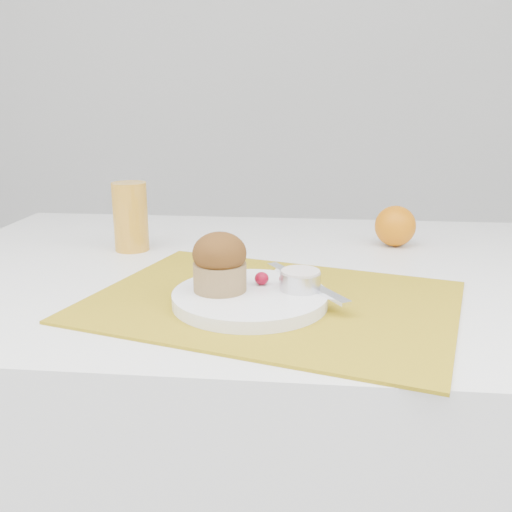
# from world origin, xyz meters

# --- Properties ---
(table) EXTENTS (1.20, 0.80, 0.75)m
(table) POSITION_xyz_m (0.00, 0.05, 0.38)
(table) COLOR white
(table) RESTS_ON ground
(placemat) EXTENTS (0.58, 0.48, 0.00)m
(placemat) POSITION_xyz_m (0.02, -0.12, 0.75)
(placemat) COLOR #AA8C17
(placemat) RESTS_ON table
(plate) EXTENTS (0.22, 0.22, 0.02)m
(plate) POSITION_xyz_m (-0.01, -0.14, 0.76)
(plate) COLOR white
(plate) RESTS_ON placemat
(ramekin) EXTENTS (0.06, 0.06, 0.02)m
(ramekin) POSITION_xyz_m (0.06, -0.12, 0.78)
(ramekin) COLOR silver
(ramekin) RESTS_ON plate
(cream) EXTENTS (0.06, 0.06, 0.01)m
(cream) POSITION_xyz_m (0.06, -0.12, 0.80)
(cream) COLOR silver
(cream) RESTS_ON ramekin
(raspberry_near) EXTENTS (0.02, 0.02, 0.02)m
(raspberry_near) POSITION_xyz_m (0.01, -0.11, 0.78)
(raspberry_near) COLOR #620213
(raspberry_near) RESTS_ON plate
(raspberry_far) EXTENTS (0.02, 0.02, 0.02)m
(raspberry_far) POSITION_xyz_m (0.04, -0.10, 0.78)
(raspberry_far) COLOR #610209
(raspberry_far) RESTS_ON plate
(butter_knife) EXTENTS (0.12, 0.18, 0.00)m
(butter_knife) POSITION_xyz_m (0.07, -0.10, 0.77)
(butter_knife) COLOR white
(butter_knife) RESTS_ON plate
(orange) EXTENTS (0.08, 0.08, 0.08)m
(orange) POSITION_xyz_m (0.23, 0.22, 0.79)
(orange) COLOR orange
(orange) RESTS_ON table
(juice_glass) EXTENTS (0.07, 0.07, 0.13)m
(juice_glass) POSITION_xyz_m (-0.26, 0.13, 0.81)
(juice_glass) COLOR gold
(juice_glass) RESTS_ON table
(muffin) EXTENTS (0.09, 0.09, 0.08)m
(muffin) POSITION_xyz_m (-0.05, -0.14, 0.81)
(muffin) COLOR #9D7C4C
(muffin) RESTS_ON plate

